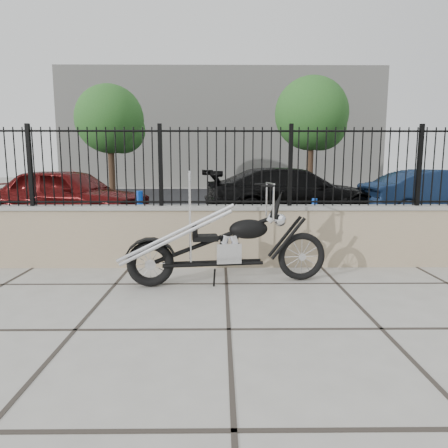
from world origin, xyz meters
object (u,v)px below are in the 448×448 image
chopper_motorcycle (224,227)px  car_red (69,195)px  car_black (293,193)px  car_blue (442,195)px

chopper_motorcycle → car_red: 6.97m
car_red → car_black: (6.23, 0.86, -0.01)m
chopper_motorcycle → car_blue: 8.68m
chopper_motorcycle → car_black: 6.79m
car_blue → chopper_motorcycle: bearing=132.0°
car_red → chopper_motorcycle: bearing=-127.5°
car_black → car_blue: size_ratio=1.18×
car_red → car_black: 6.29m
chopper_motorcycle → car_blue: (6.24, 6.03, -0.05)m
car_black → car_blue: bearing=-105.4°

